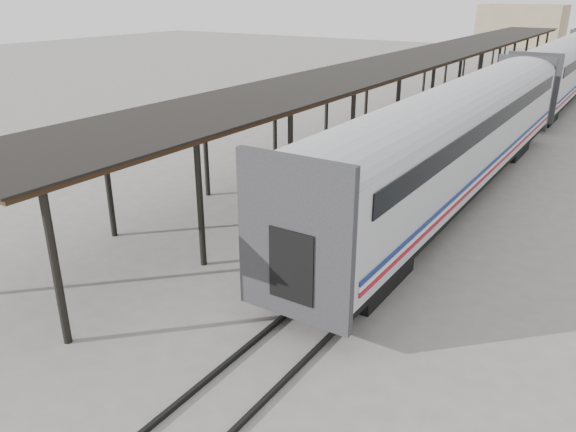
% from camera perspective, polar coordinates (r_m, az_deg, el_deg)
% --- Properties ---
extents(ground, '(160.00, 160.00, 0.00)m').
position_cam_1_polar(ground, '(18.48, -1.30, -3.60)').
color(ground, slate).
rests_on(ground, ground).
extents(train, '(3.45, 76.01, 4.01)m').
position_cam_1_polar(train, '(48.24, 26.17, 13.51)').
color(train, silver).
rests_on(train, ground).
extents(canopy, '(4.90, 64.30, 4.15)m').
position_cam_1_polar(canopy, '(40.07, 14.74, 15.58)').
color(canopy, '#422B19').
rests_on(canopy, ground).
extents(rails, '(1.54, 150.00, 0.12)m').
position_cam_1_polar(rails, '(48.80, 25.69, 10.49)').
color(rails, black).
rests_on(rails, ground).
extents(building_left, '(12.00, 8.00, 6.00)m').
position_cam_1_polar(building_left, '(97.83, 22.63, 17.44)').
color(building_left, tan).
rests_on(building_left, ground).
extents(baggage_cart, '(1.83, 2.64, 0.86)m').
position_cam_1_polar(baggage_cart, '(17.95, 0.86, -2.12)').
color(baggage_cart, olive).
rests_on(baggage_cart, ground).
extents(suitcase_stack, '(1.49, 1.10, 0.44)m').
position_cam_1_polar(suitcase_stack, '(18.09, 1.50, -0.58)').
color(suitcase_stack, '#3C3C3F').
rests_on(suitcase_stack, baggage_cart).
extents(luggage_tug, '(1.31, 1.59, 1.21)m').
position_cam_1_polar(luggage_tug, '(36.65, 14.52, 9.58)').
color(luggage_tug, maroon).
rests_on(luggage_tug, ground).
extents(porter, '(0.44, 0.62, 1.60)m').
position_cam_1_polar(porter, '(16.92, 0.42, 0.06)').
color(porter, navy).
rests_on(porter, baggage_cart).
extents(pedestrian, '(1.01, 0.64, 1.60)m').
position_cam_1_polar(pedestrian, '(31.91, 9.89, 8.64)').
color(pedestrian, black).
rests_on(pedestrian, ground).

